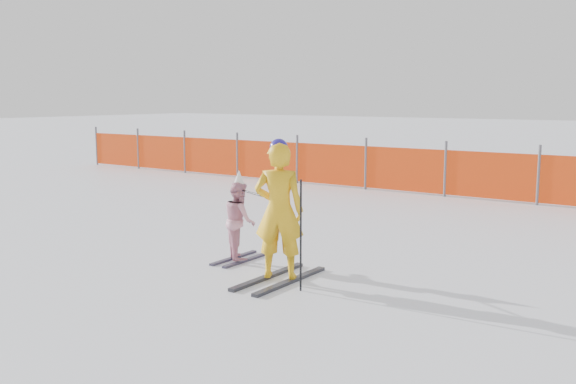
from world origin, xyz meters
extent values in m
plane|color=white|center=(0.00, 0.00, 0.00)|extent=(120.00, 120.00, 0.00)
cube|color=black|center=(0.09, -0.05, 0.02)|extent=(0.09, 1.42, 0.04)
cube|color=black|center=(0.43, -0.05, 0.02)|extent=(0.09, 1.42, 0.04)
imported|color=yellow|center=(0.26, -0.05, 0.86)|extent=(0.71, 0.61, 1.64)
sphere|color=#251A8F|center=(0.26, -0.05, 1.62)|extent=(0.22, 0.22, 0.22)
cube|color=black|center=(-0.87, 0.44, 0.01)|extent=(0.09, 0.93, 0.03)
cube|color=black|center=(-0.65, 0.44, 0.01)|extent=(0.09, 0.93, 0.03)
imported|color=pink|center=(-0.76, 0.44, 0.56)|extent=(0.65, 0.63, 1.05)
cone|color=white|center=(-0.76, 0.44, 1.12)|extent=(0.19, 0.19, 0.24)
cylinder|color=black|center=(0.71, -0.25, 0.65)|extent=(0.02, 0.02, 1.29)
cylinder|color=black|center=(-0.25, 0.19, 0.98)|extent=(0.80, 0.40, 0.02)
cylinder|color=#595960|center=(-12.60, 7.47, 0.62)|extent=(0.06, 0.06, 1.25)
cylinder|color=#595960|center=(-10.60, 7.47, 0.62)|extent=(0.06, 0.06, 1.25)
cylinder|color=#595960|center=(-8.60, 7.47, 0.62)|extent=(0.06, 0.06, 1.25)
cylinder|color=#595960|center=(-6.60, 7.47, 0.62)|extent=(0.06, 0.06, 1.25)
cylinder|color=#595960|center=(-4.60, 7.47, 0.62)|extent=(0.06, 0.06, 1.25)
cylinder|color=#595960|center=(-2.60, 7.47, 0.62)|extent=(0.06, 0.06, 1.25)
cylinder|color=#595960|center=(-0.60, 7.47, 0.62)|extent=(0.06, 0.06, 1.25)
cylinder|color=#595960|center=(1.40, 7.47, 0.62)|extent=(0.06, 0.06, 1.25)
cube|color=#FF430D|center=(-4.19, 7.47, 0.55)|extent=(16.81, 0.03, 1.00)
camera|label=1|loc=(4.69, -6.18, 2.21)|focal=40.00mm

